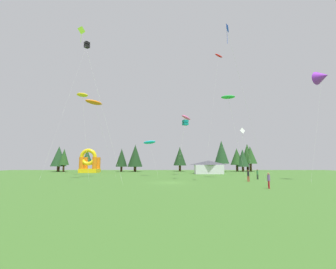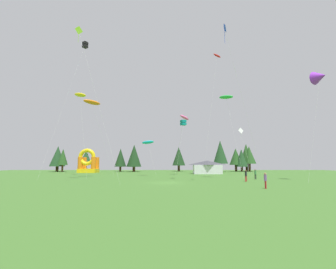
% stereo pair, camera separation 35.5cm
% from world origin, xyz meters
% --- Properties ---
extents(ground_plane, '(120.00, 120.00, 0.00)m').
position_xyz_m(ground_plane, '(0.00, 0.00, 0.00)').
color(ground_plane, '#3D6B28').
extents(kite_white_diamond, '(2.49, 1.15, 10.17)m').
position_xyz_m(kite_white_diamond, '(16.09, 18.13, 9.60)').
color(kite_white_diamond, white).
rests_on(kite_white_diamond, ground_plane).
extents(kite_yellow_parafoil, '(3.42, 2.08, 15.12)m').
position_xyz_m(kite_yellow_parafoil, '(-14.98, 6.25, 14.44)').
color(kite_yellow_parafoil, yellow).
rests_on(kite_yellow_parafoil, ground_plane).
extents(kite_pink_parafoil, '(3.68, 4.54, 13.79)m').
position_xyz_m(kite_pink_parafoil, '(3.98, 20.03, 13.05)').
color(kite_pink_parafoil, '#EA599E').
rests_on(kite_pink_parafoil, ground_plane).
extents(kite_red_parafoil, '(5.19, 3.29, 28.51)m').
position_xyz_m(kite_red_parafoil, '(11.83, 20.39, 27.89)').
color(kite_red_parafoil, red).
rests_on(kite_red_parafoil, ground_plane).
extents(kite_black_box, '(5.03, 7.85, 27.61)m').
position_xyz_m(kite_black_box, '(-16.93, 13.15, 26.95)').
color(kite_black_box, black).
rests_on(kite_black_box, ground_plane).
extents(kite_lime_diamond, '(6.39, 0.76, 20.80)m').
position_xyz_m(kite_lime_diamond, '(-11.70, -3.97, 20.00)').
color(kite_lime_diamond, '#8CD826').
rests_on(kite_lime_diamond, ground_plane).
extents(kite_orange_parafoil, '(5.44, 5.80, 14.86)m').
position_xyz_m(kite_orange_parafoil, '(-14.40, 11.02, 14.33)').
color(kite_orange_parafoil, orange).
rests_on(kite_orange_parafoil, ground_plane).
extents(kite_cyan_parafoil, '(3.57, 2.64, 7.65)m').
position_xyz_m(kite_cyan_parafoil, '(-4.11, 17.09, 7.13)').
color(kite_cyan_parafoil, '#19B7CC').
rests_on(kite_cyan_parafoil, ground_plane).
extents(kite_purple_delta, '(5.00, 2.80, 17.12)m').
position_xyz_m(kite_purple_delta, '(23.71, 1.61, 16.04)').
color(kite_purple_delta, purple).
rests_on(kite_purple_delta, ground_plane).
extents(kite_teal_box, '(2.33, 4.27, 10.03)m').
position_xyz_m(kite_teal_box, '(2.81, 6.15, 9.57)').
color(kite_teal_box, '#0C7F7A').
rests_on(kite_teal_box, ground_plane).
extents(kite_green_parafoil, '(3.53, 3.84, 15.40)m').
position_xyz_m(kite_green_parafoil, '(10.91, 9.02, 14.82)').
color(kite_green_parafoil, green).
rests_on(kite_green_parafoil, ground_plane).
extents(kite_blue_diamond, '(6.69, 5.08, 22.11)m').
position_xyz_m(kite_blue_diamond, '(8.16, -2.36, 21.36)').
color(kite_blue_diamond, blue).
rests_on(kite_blue_diamond, ground_plane).
extents(person_left_edge, '(0.30, 0.30, 1.72)m').
position_xyz_m(person_left_edge, '(10.85, -7.88, 1.02)').
color(person_left_edge, '#B21E26').
rests_on(person_left_edge, ground_plane).
extents(person_midfield, '(0.34, 0.34, 1.72)m').
position_xyz_m(person_midfield, '(11.92, 2.23, 1.02)').
color(person_midfield, '#B21E26').
rests_on(person_midfield, ground_plane).
extents(person_near_camera, '(0.41, 0.41, 1.70)m').
position_xyz_m(person_near_camera, '(15.03, 6.98, 1.01)').
color(person_near_camera, black).
rests_on(person_near_camera, ground_plane).
extents(inflatable_orange_dome, '(4.98, 4.67, 6.71)m').
position_xyz_m(inflatable_orange_dome, '(-22.29, 34.32, 2.47)').
color(inflatable_orange_dome, yellow).
rests_on(inflatable_orange_dome, ground_plane).
extents(festival_tent, '(6.93, 3.73, 3.33)m').
position_xyz_m(festival_tent, '(10.09, 27.07, 1.67)').
color(festival_tent, silver).
rests_on(festival_tent, ground_plane).
extents(tree_row_0, '(4.81, 4.81, 8.01)m').
position_xyz_m(tree_row_0, '(-34.90, 43.15, 4.80)').
color(tree_row_0, '#4C331E').
rests_on(tree_row_0, ground_plane).
extents(tree_row_1, '(3.06, 3.06, 7.04)m').
position_xyz_m(tree_row_1, '(-32.09, 40.44, 4.52)').
color(tree_row_1, '#4C331E').
rests_on(tree_row_1, ground_plane).
extents(tree_row_2, '(3.63, 3.63, 6.79)m').
position_xyz_m(tree_row_2, '(-26.09, 43.82, 4.53)').
color(tree_row_2, '#4C331E').
rests_on(tree_row_2, ground_plane).
extents(tree_row_3, '(3.63, 3.63, 7.27)m').
position_xyz_m(tree_row_3, '(-14.91, 43.15, 4.38)').
color(tree_row_3, '#4C331E').
rests_on(tree_row_3, ground_plane).
extents(tree_row_4, '(4.64, 4.64, 8.48)m').
position_xyz_m(tree_row_4, '(-10.50, 42.47, 4.97)').
color(tree_row_4, '#4C331E').
rests_on(tree_row_4, ground_plane).
extents(tree_row_5, '(4.21, 4.21, 7.93)m').
position_xyz_m(tree_row_5, '(3.74, 45.51, 4.87)').
color(tree_row_5, '#4C331E').
rests_on(tree_row_5, ground_plane).
extents(tree_row_6, '(4.46, 4.46, 9.63)m').
position_xyz_m(tree_row_6, '(16.45, 41.01, 6.01)').
color(tree_row_6, '#4C331E').
rests_on(tree_row_6, ground_plane).
extents(tree_row_7, '(4.11, 4.11, 7.39)m').
position_xyz_m(tree_row_7, '(22.09, 44.32, 4.69)').
color(tree_row_7, '#4C331E').
rests_on(tree_row_7, ground_plane).
extents(tree_row_8, '(3.90, 3.90, 7.02)m').
position_xyz_m(tree_row_8, '(23.62, 43.23, 4.25)').
color(tree_row_8, '#4C331E').
rests_on(tree_row_8, ground_plane).
extents(tree_row_9, '(4.12, 4.12, 8.89)m').
position_xyz_m(tree_row_9, '(25.73, 44.95, 5.69)').
color(tree_row_9, '#4C331E').
rests_on(tree_row_9, ground_plane).
extents(tree_row_10, '(4.17, 4.17, 8.08)m').
position_xyz_m(tree_row_10, '(26.42, 44.24, 5.22)').
color(tree_row_10, '#4C331E').
rests_on(tree_row_10, ground_plane).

